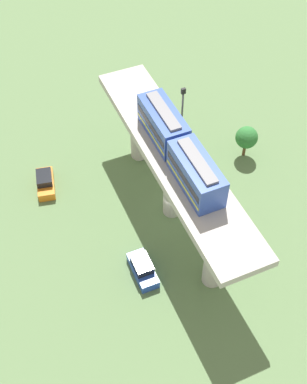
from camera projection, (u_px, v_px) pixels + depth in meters
name	position (u px, v px, depth m)	size (l,w,h in m)	color
ground_plane	(172.00, 211.00, 53.60)	(120.00, 120.00, 0.00)	#5B7A4C
viaduct	(174.00, 170.00, 48.65)	(5.20, 28.00, 8.76)	#B7B2AA
train	(179.00, 147.00, 45.23)	(2.64, 13.55, 3.24)	#2D4CA5
parked_car_orange	(45.00, 182.00, 55.26)	(2.64, 4.48, 1.76)	orange
parked_car_blue	(143.00, 269.00, 48.11)	(1.85, 4.22, 1.76)	#284CB7
tree_near_viaduct	(247.00, 138.00, 56.98)	(2.57, 2.57, 4.04)	brown
signal_post	(181.00, 128.00, 52.93)	(0.44, 0.28, 11.36)	#4C4C51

